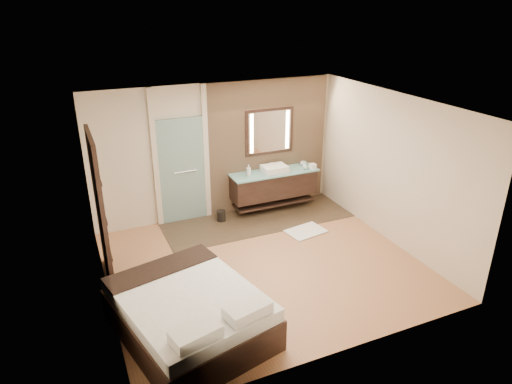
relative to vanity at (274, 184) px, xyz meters
name	(u,v)px	position (x,y,z in m)	size (l,w,h in m)	color
floor	(264,265)	(-1.10, -1.92, -0.58)	(5.00, 5.00, 0.00)	#A96C47
tile_strip	(258,220)	(-0.50, -0.32, -0.57)	(3.80, 1.30, 0.01)	#392B1F
stone_wall	(268,145)	(0.00, 0.29, 0.77)	(2.60, 0.08, 2.70)	tan
vanity	(274,184)	(0.00, 0.00, 0.00)	(1.85, 0.55, 0.88)	black
mirror_unit	(269,132)	(0.00, 0.24, 1.07)	(1.06, 0.04, 0.96)	black
frosted_door	(182,167)	(-1.85, 0.28, 0.56)	(1.10, 0.12, 2.70)	#BAECE7
shoji_partition	(101,211)	(-3.53, -1.32, 0.63)	(0.06, 1.20, 2.40)	black
bed	(190,313)	(-2.70, -3.08, -0.25)	(2.06, 2.36, 0.78)	black
bath_mat	(306,231)	(0.13, -1.17, -0.56)	(0.72, 0.50, 0.02)	white
waste_bin	(221,216)	(-1.20, -0.07, -0.47)	(0.18, 0.18, 0.23)	black
tissue_box	(312,166)	(0.82, -0.15, 0.33)	(0.12, 0.12, 0.10)	white
soap_bottle_a	(249,170)	(-0.57, -0.01, 0.40)	(0.09, 0.09, 0.23)	silver
soap_bottle_b	(249,170)	(-0.53, 0.08, 0.38)	(0.09, 0.09, 0.19)	#B2B2B2
soap_bottle_c	(305,166)	(0.65, -0.14, 0.35)	(0.11, 0.11, 0.14)	#A9D4D3
cup	(303,164)	(0.72, 0.06, 0.33)	(0.12, 0.12, 0.10)	white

